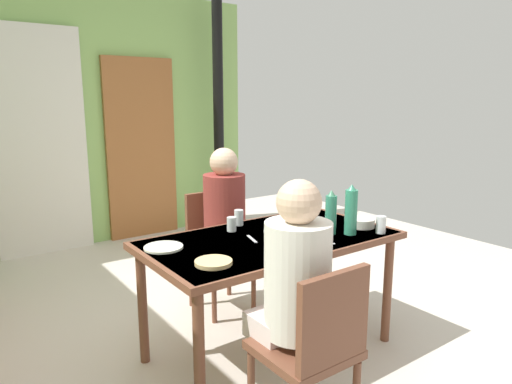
{
  "coord_description": "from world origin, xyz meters",
  "views": [
    {
      "loc": [
        -1.3,
        -2.27,
        1.56
      ],
      "look_at": [
        0.33,
        -0.01,
        0.99
      ],
      "focal_mm": 32.51,
      "sensor_mm": 36.0,
      "label": 1
    }
  ],
  "objects_px": {
    "person_near_diner": "(296,275)",
    "serving_bowl_center": "(361,223)",
    "water_bottle_green_near": "(351,211)",
    "water_bottle_green_far": "(331,213)",
    "dining_table": "(271,248)",
    "chair_near_diner": "(315,346)",
    "chair_far_diner": "(216,242)",
    "person_far_diner": "(226,209)"
  },
  "relations": [
    {
      "from": "chair_far_diner",
      "to": "person_near_diner",
      "type": "relative_size",
      "value": 1.13
    },
    {
      "from": "chair_far_diner",
      "to": "person_near_diner",
      "type": "distance_m",
      "value": 1.48
    },
    {
      "from": "chair_near_diner",
      "to": "water_bottle_green_near",
      "type": "xyz_separation_m",
      "value": [
        0.77,
        0.53,
        0.39
      ]
    },
    {
      "from": "water_bottle_green_far",
      "to": "person_far_diner",
      "type": "bearing_deg",
      "value": 108.37
    },
    {
      "from": "person_near_diner",
      "to": "water_bottle_green_far",
      "type": "bearing_deg",
      "value": 34.47
    },
    {
      "from": "water_bottle_green_near",
      "to": "water_bottle_green_far",
      "type": "height_order",
      "value": "water_bottle_green_near"
    },
    {
      "from": "chair_near_diner",
      "to": "water_bottle_green_far",
      "type": "bearing_deg",
      "value": 41.54
    },
    {
      "from": "person_near_diner",
      "to": "person_far_diner",
      "type": "xyz_separation_m",
      "value": [
        0.42,
        1.26,
        0.0
      ]
    },
    {
      "from": "dining_table",
      "to": "water_bottle_green_near",
      "type": "distance_m",
      "value": 0.54
    },
    {
      "from": "person_near_diner",
      "to": "serving_bowl_center",
      "type": "xyz_separation_m",
      "value": [
        0.96,
        0.46,
        -0.01
      ]
    },
    {
      "from": "chair_near_diner",
      "to": "water_bottle_green_near",
      "type": "height_order",
      "value": "water_bottle_green_near"
    },
    {
      "from": "chair_far_diner",
      "to": "chair_near_diner",
      "type": "bearing_deg",
      "value": 74.61
    },
    {
      "from": "person_near_diner",
      "to": "water_bottle_green_near",
      "type": "bearing_deg",
      "value": 26.76
    },
    {
      "from": "person_near_diner",
      "to": "water_bottle_green_far",
      "type": "height_order",
      "value": "person_near_diner"
    },
    {
      "from": "person_near_diner",
      "to": "water_bottle_green_near",
      "type": "distance_m",
      "value": 0.87
    },
    {
      "from": "person_near_diner",
      "to": "person_far_diner",
      "type": "bearing_deg",
      "value": 71.48
    },
    {
      "from": "chair_far_diner",
      "to": "person_far_diner",
      "type": "xyz_separation_m",
      "value": [
        -0.0,
        -0.14,
        0.28
      ]
    },
    {
      "from": "chair_near_diner",
      "to": "person_near_diner",
      "type": "bearing_deg",
      "value": 90.0
    },
    {
      "from": "chair_near_diner",
      "to": "person_near_diner",
      "type": "relative_size",
      "value": 1.13
    },
    {
      "from": "person_near_diner",
      "to": "serving_bowl_center",
      "type": "height_order",
      "value": "person_near_diner"
    },
    {
      "from": "person_far_diner",
      "to": "serving_bowl_center",
      "type": "relative_size",
      "value": 4.53
    },
    {
      "from": "water_bottle_green_near",
      "to": "water_bottle_green_far",
      "type": "xyz_separation_m",
      "value": [
        -0.09,
        0.08,
        -0.02
      ]
    },
    {
      "from": "dining_table",
      "to": "chair_far_diner",
      "type": "relative_size",
      "value": 1.74
    },
    {
      "from": "dining_table",
      "to": "water_bottle_green_far",
      "type": "bearing_deg",
      "value": -25.27
    },
    {
      "from": "water_bottle_green_near",
      "to": "chair_far_diner",
      "type": "bearing_deg",
      "value": 109.34
    },
    {
      "from": "chair_near_diner",
      "to": "person_near_diner",
      "type": "distance_m",
      "value": 0.31
    },
    {
      "from": "water_bottle_green_near",
      "to": "person_far_diner",
      "type": "bearing_deg",
      "value": 112.11
    },
    {
      "from": "person_far_diner",
      "to": "chair_near_diner",
      "type": "bearing_deg",
      "value": 73.19
    },
    {
      "from": "person_far_diner",
      "to": "water_bottle_green_far",
      "type": "height_order",
      "value": "person_far_diner"
    },
    {
      "from": "chair_far_diner",
      "to": "water_bottle_green_near",
      "type": "distance_m",
      "value": 1.13
    },
    {
      "from": "person_near_diner",
      "to": "water_bottle_green_near",
      "type": "height_order",
      "value": "person_near_diner"
    },
    {
      "from": "person_near_diner",
      "to": "serving_bowl_center",
      "type": "distance_m",
      "value": 1.06
    },
    {
      "from": "person_near_diner",
      "to": "chair_near_diner",
      "type": "bearing_deg",
      "value": -90.0
    },
    {
      "from": "water_bottle_green_near",
      "to": "water_bottle_green_far",
      "type": "distance_m",
      "value": 0.12
    },
    {
      "from": "dining_table",
      "to": "water_bottle_green_far",
      "type": "distance_m",
      "value": 0.42
    },
    {
      "from": "chair_far_diner",
      "to": "serving_bowl_center",
      "type": "relative_size",
      "value": 5.12
    },
    {
      "from": "chair_near_diner",
      "to": "water_bottle_green_near",
      "type": "relative_size",
      "value": 2.81
    },
    {
      "from": "dining_table",
      "to": "chair_near_diner",
      "type": "height_order",
      "value": "chair_near_diner"
    },
    {
      "from": "dining_table",
      "to": "serving_bowl_center",
      "type": "distance_m",
      "value": 0.64
    },
    {
      "from": "chair_near_diner",
      "to": "water_bottle_green_near",
      "type": "distance_m",
      "value": 1.01
    },
    {
      "from": "person_far_diner",
      "to": "person_near_diner",
      "type": "bearing_deg",
      "value": 71.48
    },
    {
      "from": "dining_table",
      "to": "person_far_diner",
      "type": "xyz_separation_m",
      "value": [
        0.08,
        0.63,
        0.11
      ]
    }
  ]
}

